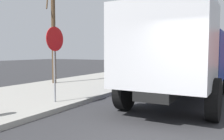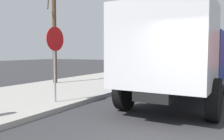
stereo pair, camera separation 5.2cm
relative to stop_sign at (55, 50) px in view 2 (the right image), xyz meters
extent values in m
cylinder|color=gray|center=(0.00, 0.02, -0.46)|extent=(0.06, 0.06, 2.38)
cylinder|color=red|center=(0.00, -0.02, 0.34)|extent=(0.76, 0.02, 0.76)
cube|color=#1E3899|center=(4.11, -3.37, -0.20)|extent=(4.82, 2.54, 1.60)
cube|color=silver|center=(0.51, -3.34, 0.10)|extent=(2.02, 2.52, 2.20)
cube|color=black|center=(3.01, -3.36, -1.13)|extent=(7.01, 0.97, 0.24)
cylinder|color=black|center=(0.70, -4.59, -1.25)|extent=(1.10, 0.31, 1.10)
cylinder|color=black|center=(0.73, -2.09, -1.25)|extent=(1.10, 0.31, 1.10)
cylinder|color=black|center=(5.32, -2.14, -1.25)|extent=(1.10, 0.31, 1.10)
cylinder|color=#4C3823|center=(3.57, 3.29, 0.87)|extent=(0.20, 0.20, 5.04)
cylinder|color=#4C3823|center=(3.42, 3.52, 2.49)|extent=(0.54, 0.41, 0.92)
camera|label=1|loc=(-5.82, -5.27, -0.05)|focal=39.03mm
camera|label=2|loc=(-5.80, -5.31, -0.05)|focal=39.03mm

